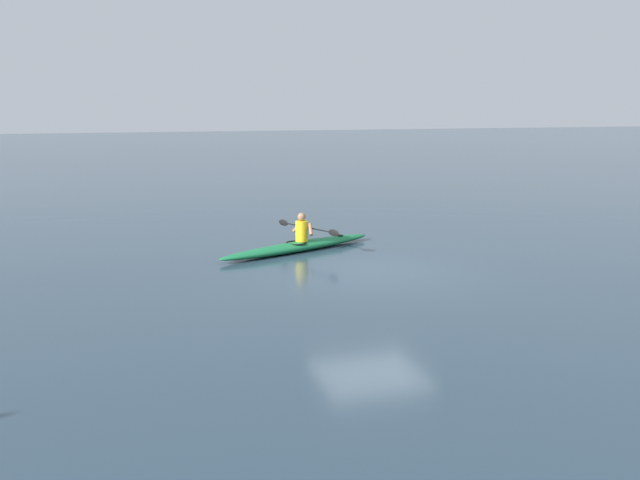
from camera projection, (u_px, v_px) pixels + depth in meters
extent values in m
plane|color=#283D4C|center=(371.00, 272.00, 16.28)|extent=(160.00, 160.00, 0.00)
ellipsoid|color=#19723F|center=(298.00, 246.00, 18.56)|extent=(4.70, 2.54, 0.25)
torus|color=black|center=(296.00, 243.00, 18.49)|extent=(0.72, 0.72, 0.04)
cylinder|color=black|center=(339.00, 235.00, 19.48)|extent=(0.18, 0.18, 0.02)
cylinder|color=yellow|center=(302.00, 231.00, 18.56)|extent=(0.33, 0.33, 0.53)
sphere|color=#936B4C|center=(302.00, 217.00, 18.49)|extent=(0.21, 0.21, 0.21)
cylinder|color=black|center=(308.00, 228.00, 18.68)|extent=(0.86, 1.87, 0.03)
ellipsoid|color=black|center=(283.00, 223.00, 19.43)|extent=(0.20, 0.38, 0.17)
ellipsoid|color=black|center=(334.00, 233.00, 17.93)|extent=(0.20, 0.38, 0.17)
cylinder|color=#936B4C|center=(298.00, 227.00, 18.80)|extent=(0.27, 0.24, 0.34)
cylinder|color=#936B4C|center=(311.00, 229.00, 18.41)|extent=(0.15, 0.32, 0.34)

